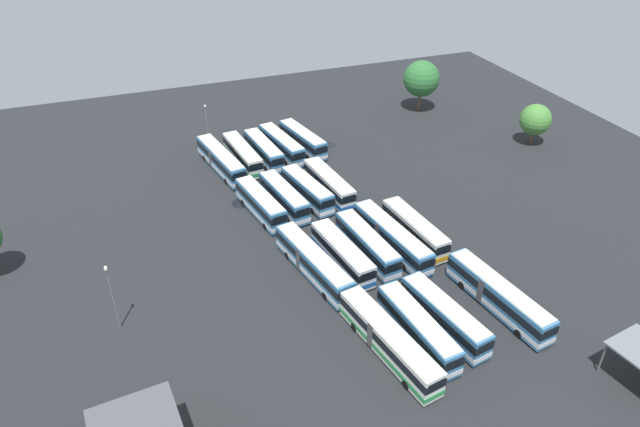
{
  "coord_description": "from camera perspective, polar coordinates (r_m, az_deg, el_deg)",
  "views": [
    {
      "loc": [
        61.67,
        -25.46,
        44.89
      ],
      "look_at": [
        -1.66,
        -1.51,
        1.57
      ],
      "focal_mm": 32.19,
      "sensor_mm": 36.0,
      "label": 1
    }
  ],
  "objects": [
    {
      "name": "ground_plane",
      "position": [
        80.41,
        1.43,
        -1.33
      ],
      "size": [
        127.33,
        127.33,
        0.0
      ],
      "primitive_type": "plane",
      "color": "black"
    },
    {
      "name": "bus_row0_slot0",
      "position": [
        95.22,
        -9.84,
        5.26
      ],
      "size": [
        15.19,
        5.13,
        3.57
      ],
      "color": "teal",
      "rests_on": "ground_plane"
    },
    {
      "name": "bus_row0_slot1",
      "position": [
        96.51,
        -7.71,
        5.85
      ],
      "size": [
        12.72,
        3.84,
        3.57
      ],
      "color": "silver",
      "rests_on": "ground_plane"
    },
    {
      "name": "bus_row0_slot2",
      "position": [
        97.43,
        -5.61,
        6.26
      ],
      "size": [
        12.29,
        3.84,
        3.57
      ],
      "color": "teal",
      "rests_on": "ground_plane"
    },
    {
      "name": "bus_row0_slot3",
      "position": [
        99.13,
        -3.84,
        6.83
      ],
      "size": [
        13.01,
        4.59,
        3.57
      ],
      "color": "teal",
      "rests_on": "ground_plane"
    },
    {
      "name": "bus_row0_slot4",
      "position": [
        100.78,
        -1.74,
        7.34
      ],
      "size": [
        12.7,
        4.88,
        3.57
      ],
      "color": "teal",
      "rests_on": "ground_plane"
    },
    {
      "name": "bus_row1_slot0",
      "position": [
        82.42,
        -5.92,
        0.97
      ],
      "size": [
        12.22,
        4.55,
        3.57
      ],
      "color": "teal",
      "rests_on": "ground_plane"
    },
    {
      "name": "bus_row1_slot1",
      "position": [
        83.72,
        -3.6,
        1.64
      ],
      "size": [
        12.13,
        4.3,
        3.57
      ],
      "color": "teal",
      "rests_on": "ground_plane"
    },
    {
      "name": "bus_row1_slot2",
      "position": [
        85.34,
        -1.29,
        2.35
      ],
      "size": [
        11.85,
        4.65,
        3.57
      ],
      "color": "teal",
      "rests_on": "ground_plane"
    },
    {
      "name": "bus_row1_slot3",
      "position": [
        86.98,
        0.88,
        2.98
      ],
      "size": [
        12.62,
        3.85,
        3.57
      ],
      "color": "silver",
      "rests_on": "ground_plane"
    },
    {
      "name": "bus_row2_slot0",
      "position": [
        70.6,
        -0.69,
        -4.91
      ],
      "size": [
        15.19,
        5.24,
        3.57
      ],
      "color": "teal",
      "rests_on": "ground_plane"
    },
    {
      "name": "bus_row2_slot1",
      "position": [
        72.12,
        2.21,
        -4.01
      ],
      "size": [
        12.24,
        4.07,
        3.57
      ],
      "color": "silver",
      "rests_on": "ground_plane"
    },
    {
      "name": "bus_row2_slot2",
      "position": [
        73.98,
        4.7,
        -3.05
      ],
      "size": [
        12.84,
        3.81,
        3.57
      ],
      "color": "teal",
      "rests_on": "ground_plane"
    },
    {
      "name": "bus_row2_slot3",
      "position": [
        75.63,
        7.12,
        -2.32
      ],
      "size": [
        15.19,
        4.53,
        3.57
      ],
      "color": "teal",
      "rests_on": "ground_plane"
    },
    {
      "name": "bus_row2_slot4",
      "position": [
        77.57,
        9.37,
        -1.55
      ],
      "size": [
        12.58,
        3.77,
        3.57
      ],
      "color": "silver",
      "rests_on": "ground_plane"
    },
    {
      "name": "bus_row3_slot0",
      "position": [
        61.11,
        6.81,
        -12.41
      ],
      "size": [
        15.19,
        5.0,
        3.57
      ],
      "color": "silver",
      "rests_on": "ground_plane"
    },
    {
      "name": "bus_row3_slot1",
      "position": [
        62.81,
        9.68,
        -11.18
      ],
      "size": [
        12.68,
        3.72,
        3.57
      ],
      "color": "teal",
      "rests_on": "ground_plane"
    },
    {
      "name": "bus_row3_slot2",
      "position": [
        64.76,
        12.25,
        -9.93
      ],
      "size": [
        12.56,
        4.55,
        3.57
      ],
      "color": "teal",
      "rests_on": "ground_plane"
    },
    {
      "name": "bus_row3_slot4",
      "position": [
        68.9,
        17.27,
        -7.79
      ],
      "size": [
        15.19,
        4.54,
        3.57
      ],
      "color": "teal",
      "rests_on": "ground_plane"
    },
    {
      "name": "lamp_post_near_entrance",
      "position": [
        65.55,
        -19.93,
        -7.68
      ],
      "size": [
        0.56,
        0.28,
        8.37
      ],
      "color": "slate",
      "rests_on": "ground_plane"
    },
    {
      "name": "lamp_post_mid_lot",
      "position": [
        103.69,
        -11.18,
        8.82
      ],
      "size": [
        0.56,
        0.28,
        7.38
      ],
      "color": "slate",
      "rests_on": "ground_plane"
    },
    {
      "name": "tree_west_edge",
      "position": [
        117.41,
        10.05,
        13.06
      ],
      "size": [
        7.09,
        7.09,
        10.09
      ],
      "color": "brown",
      "rests_on": "ground_plane"
    },
    {
      "name": "tree_northeast",
      "position": [
        108.59,
        20.63,
        8.73
      ],
      "size": [
        5.45,
        5.45,
        7.36
      ],
      "color": "brown",
      "rests_on": "ground_plane"
    },
    {
      "name": "puddle_centre_drain",
      "position": [
        95.34,
        -0.73,
        4.53
      ],
      "size": [
        1.61,
        1.61,
        0.01
      ],
      "primitive_type": "cylinder",
      "color": "black",
      "rests_on": "ground_plane"
    },
    {
      "name": "puddle_between_rows",
      "position": [
        86.5,
        -7.81,
        1.02
      ],
      "size": [
        3.0,
        3.0,
        0.01
      ],
      "primitive_type": "cylinder",
      "color": "black",
      "rests_on": "ground_plane"
    },
    {
      "name": "puddle_near_shelter",
      "position": [
        103.06,
        0.79,
        6.79
      ],
      "size": [
        2.82,
        2.82,
        0.01
      ],
      "primitive_type": "cylinder",
      "color": "black",
      "rests_on": "ground_plane"
    }
  ]
}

